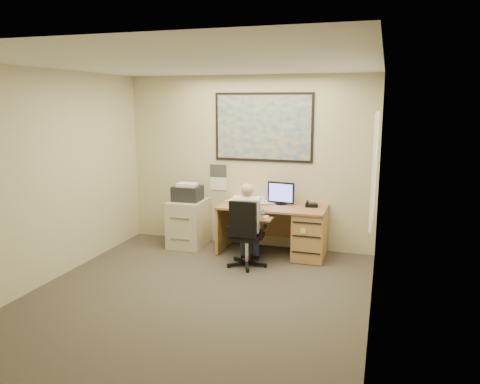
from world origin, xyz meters
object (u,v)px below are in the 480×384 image
(filing_cabinet, at_px, (188,219))
(person, at_px, (248,225))
(desk, at_px, (295,227))
(office_chair, at_px, (246,247))

(filing_cabinet, xyz_separation_m, person, (1.17, -0.61, 0.15))
(desk, height_order, filing_cabinet, desk)
(filing_cabinet, bearing_deg, person, -28.63)
(desk, height_order, person, person)
(filing_cabinet, relative_size, person, 0.87)
(person, bearing_deg, office_chair, -99.39)
(office_chair, bearing_deg, desk, 50.76)
(desk, xyz_separation_m, filing_cabinet, (-1.73, -0.01, 0.00))
(filing_cabinet, height_order, person, person)
(desk, bearing_deg, office_chair, -128.72)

